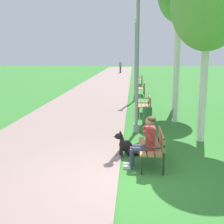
# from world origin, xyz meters

# --- Properties ---
(ground_plane) EXTENTS (120.00, 120.00, 0.00)m
(ground_plane) POSITION_xyz_m (0.00, 0.00, 0.00)
(ground_plane) COLOR #33752D
(paved_path) EXTENTS (4.31, 60.00, 0.04)m
(paved_path) POSITION_xyz_m (-2.44, 24.00, 0.02)
(paved_path) COLOR gray
(paved_path) RESTS_ON ground
(park_bench_near) EXTENTS (0.55, 1.50, 0.85)m
(park_bench_near) POSITION_xyz_m (0.52, 1.02, 0.51)
(park_bench_near) COLOR olive
(park_bench_near) RESTS_ON ground
(park_bench_mid) EXTENTS (0.55, 1.50, 0.85)m
(park_bench_mid) POSITION_xyz_m (0.56, 7.18, 0.51)
(park_bench_mid) COLOR olive
(park_bench_mid) RESTS_ON ground
(park_bench_far) EXTENTS (0.55, 1.50, 0.85)m
(park_bench_far) POSITION_xyz_m (0.54, 13.44, 0.51)
(park_bench_far) COLOR olive
(park_bench_far) RESTS_ON ground
(park_bench_furthest) EXTENTS (0.55, 1.50, 0.85)m
(park_bench_furthest) POSITION_xyz_m (0.59, 20.06, 0.51)
(park_bench_furthest) COLOR olive
(park_bench_furthest) RESTS_ON ground
(person_seated_on_near_bench) EXTENTS (0.74, 0.49, 1.25)m
(person_seated_on_near_bench) POSITION_xyz_m (0.31, 0.77, 0.68)
(person_seated_on_near_bench) COLOR #33384C
(person_seated_on_near_bench) RESTS_ON ground
(dog_black) EXTENTS (0.81, 0.40, 0.71)m
(dog_black) POSITION_xyz_m (-0.12, 1.56, 0.26)
(dog_black) COLOR black
(dog_black) RESTS_ON ground
(lamp_post_near) EXTENTS (0.24, 0.24, 4.63)m
(lamp_post_near) POSITION_xyz_m (0.13, 4.01, 2.39)
(lamp_post_near) COLOR gray
(lamp_post_near) RESTS_ON ground
(lamp_post_mid) EXTENTS (0.24, 0.24, 4.60)m
(lamp_post_mid) POSITION_xyz_m (0.12, 11.09, 2.38)
(lamp_post_mid) COLOR gray
(lamp_post_mid) RESTS_ON ground
(birch_tree_second) EXTENTS (2.15, 2.32, 5.43)m
(birch_tree_second) POSITION_xyz_m (2.12, 3.15, 4.05)
(birch_tree_second) COLOR silver
(birch_tree_second) RESTS_ON ground
(litter_bin) EXTENTS (0.36, 0.36, 0.70)m
(litter_bin) POSITION_xyz_m (0.55, 5.03, 0.35)
(litter_bin) COLOR #2D6638
(litter_bin) RESTS_ON ground
(pedestrian_distant) EXTENTS (0.32, 0.22, 1.65)m
(pedestrian_distant) POSITION_xyz_m (-1.73, 35.29, 0.84)
(pedestrian_distant) COLOR #383842
(pedestrian_distant) RESTS_ON ground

